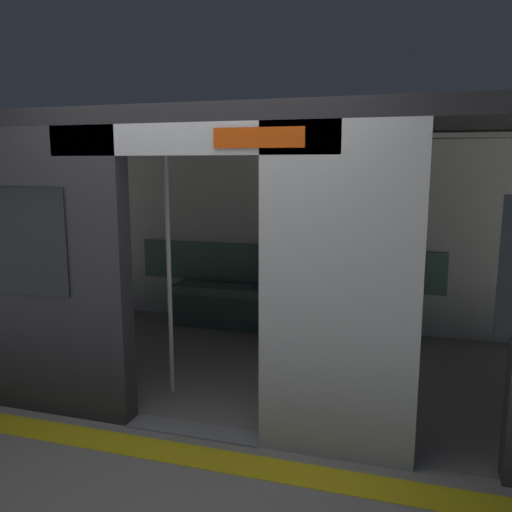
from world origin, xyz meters
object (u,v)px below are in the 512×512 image
at_px(train_car, 242,206).
at_px(book, 262,286).
at_px(bench_seat, 278,300).
at_px(grab_pole_far, 277,272).
at_px(handbag, 336,285).
at_px(person_seated, 288,272).
at_px(grab_pole_door, 169,268).

bearing_deg(train_car, book, -83.05).
distance_m(train_car, book, 1.51).
xyz_separation_m(bench_seat, grab_pole_far, (-0.43, 1.70, 0.67)).
distance_m(bench_seat, book, 0.24).
distance_m(bench_seat, handbag, 0.66).
xyz_separation_m(handbag, book, (0.82, 0.00, -0.07)).
distance_m(person_seated, handbag, 0.53).
relative_size(handbag, grab_pole_far, 0.13).
bearing_deg(bench_seat, person_seated, 157.70).
xyz_separation_m(train_car, bench_seat, (-0.06, -1.07, -1.11)).
distance_m(handbag, grab_pole_far, 1.84).
bearing_deg(bench_seat, handbag, -174.02).
bearing_deg(person_seated, handbag, -166.70).
distance_m(person_seated, book, 0.40).
relative_size(train_car, person_seated, 5.34).
bearing_deg(train_car, person_seated, -100.51).
distance_m(book, grab_pole_door, 1.94).
bearing_deg(train_car, handbag, -121.11).
bearing_deg(grab_pole_far, bench_seat, -75.94).
relative_size(bench_seat, person_seated, 2.04).
bearing_deg(book, bench_seat, -174.40).
distance_m(person_seated, grab_pole_door, 1.85).
bearing_deg(grab_pole_far, train_car, -52.35).
bearing_deg(train_car, grab_pole_far, 127.65).
xyz_separation_m(bench_seat, handbag, (-0.62, -0.07, 0.20)).
distance_m(bench_seat, grab_pole_door, 1.95).
height_order(person_seated, book, person_seated).
relative_size(person_seated, handbag, 4.61).
distance_m(handbag, book, 0.83).
bearing_deg(grab_pole_far, person_seated, -79.71).
height_order(train_car, bench_seat, train_car).
xyz_separation_m(handbag, grab_pole_far, (0.20, 1.77, 0.48)).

